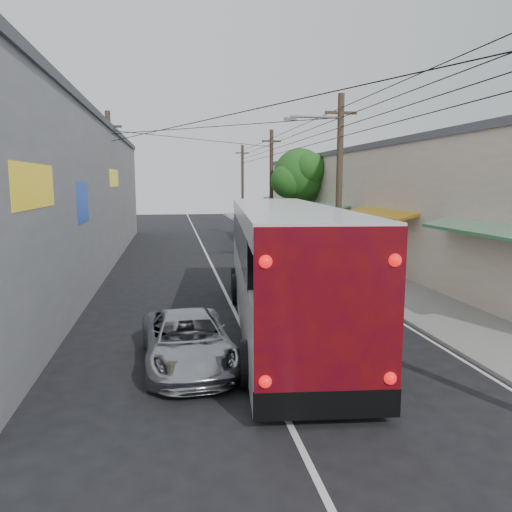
{
  "coord_description": "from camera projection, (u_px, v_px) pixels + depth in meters",
  "views": [
    {
      "loc": [
        -1.98,
        -7.91,
        4.29
      ],
      "look_at": [
        0.91,
        9.26,
        1.7
      ],
      "focal_mm": 35.0,
      "sensor_mm": 36.0,
      "label": 1
    }
  ],
  "objects": [
    {
      "name": "parked_car_far",
      "position": [
        252.0,
        231.0,
        36.62
      ],
      "size": [
        2.08,
        4.71,
        1.51
      ],
      "primitive_type": "imported",
      "rotation": [
        0.0,
        0.0,
        -0.11
      ],
      "color": "black",
      "rests_on": "ground"
    },
    {
      "name": "pedestrian_near",
      "position": [
        331.0,
        253.0,
        23.64
      ],
      "size": [
        0.61,
        0.41,
        1.63
      ],
      "primitive_type": "imported",
      "rotation": [
        0.0,
        0.0,
        3.17
      ],
      "color": "pink",
      "rests_on": "sidewalk"
    },
    {
      "name": "sidewalk",
      "position": [
        319.0,
        255.0,
        29.24
      ],
      "size": [
        3.0,
        80.0,
        0.12
      ],
      "primitive_type": "cube",
      "color": "slate",
      "rests_on": "ground"
    },
    {
      "name": "jeepney",
      "position": [
        188.0,
        341.0,
        11.67
      ],
      "size": [
        2.33,
        4.51,
        1.22
      ],
      "primitive_type": "imported",
      "rotation": [
        0.0,
        0.0,
        0.07
      ],
      "color": "#AFAFB6",
      "rests_on": "ground"
    },
    {
      "name": "pedestrian_far",
      "position": [
        391.0,
        260.0,
        22.21
      ],
      "size": [
        0.76,
        0.6,
        1.5
      ],
      "primitive_type": "imported",
      "rotation": [
        0.0,
        0.0,
        3.09
      ],
      "color": "#9CBDE4",
      "rests_on": "sidewalk"
    },
    {
      "name": "coach_bus",
      "position": [
        283.0,
        265.0,
        14.69
      ],
      "size": [
        3.85,
        12.74,
        3.62
      ],
      "rotation": [
        0.0,
        0.0,
        -0.1
      ],
      "color": "silver",
      "rests_on": "ground"
    },
    {
      "name": "utility_poles",
      "position": [
        262.0,
        185.0,
        28.41
      ],
      "size": [
        11.8,
        45.28,
        8.0
      ],
      "color": "#473828",
      "rests_on": "ground"
    },
    {
      "name": "street_tree",
      "position": [
        301.0,
        176.0,
        34.49
      ],
      "size": [
        4.4,
        4.0,
        6.6
      ],
      "color": "#3F2B19",
      "rests_on": "ground"
    },
    {
      "name": "parked_suv",
      "position": [
        307.0,
        263.0,
        21.86
      ],
      "size": [
        2.87,
        5.55,
        1.54
      ],
      "primitive_type": "imported",
      "rotation": [
        0.0,
        0.0,
        0.14
      ],
      "color": "#999AA1",
      "rests_on": "ground"
    },
    {
      "name": "ground",
      "position": [
        293.0,
        431.0,
        8.67
      ],
      "size": [
        120.0,
        120.0,
        0.0
      ],
      "primitive_type": "plane",
      "color": "black",
      "rests_on": "ground"
    },
    {
      "name": "building_left",
      "position": [
        36.0,
        195.0,
        24.29
      ],
      "size": [
        7.2,
        36.0,
        7.25
      ],
      "color": "gray",
      "rests_on": "ground"
    },
    {
      "name": "parked_car_mid",
      "position": [
        268.0,
        233.0,
        34.68
      ],
      "size": [
        2.23,
        4.53,
        1.49
      ],
      "primitive_type": "imported",
      "rotation": [
        0.0,
        0.0,
        -0.11
      ],
      "color": "#25262A",
      "rests_on": "ground"
    },
    {
      "name": "building_right",
      "position": [
        380.0,
        200.0,
        31.47
      ],
      "size": [
        7.09,
        40.0,
        6.25
      ],
      "color": "beige",
      "rests_on": "ground"
    }
  ]
}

